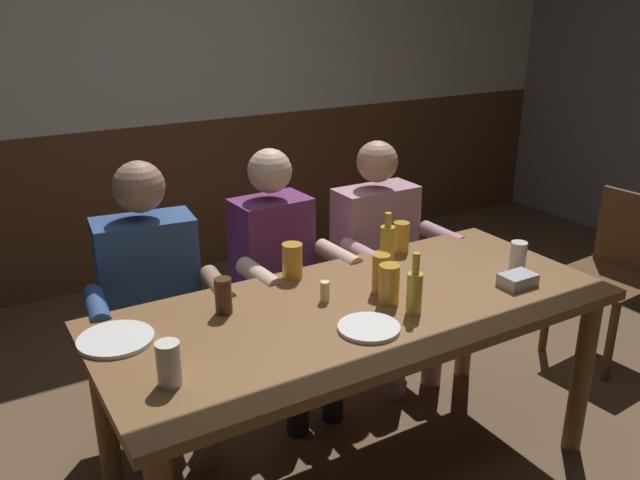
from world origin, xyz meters
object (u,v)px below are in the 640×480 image
bottle_0 (415,290)px  pint_glass_6 (518,256)px  pint_glass_3 (223,296)px  pint_glass_4 (401,237)px  person_1 (281,272)px  pint_glass_5 (381,274)px  plate_1 (369,328)px  bottle_1 (387,245)px  person_2 (384,250)px  dining_table (359,330)px  plate_0 (116,339)px  chair_empty_near_left (615,271)px  person_0 (152,296)px  table_candle (325,291)px  pint_glass_1 (292,261)px  pint_glass_0 (389,284)px  pint_glass_2 (169,364)px  condiment_caddy (518,280)px

bottle_0 → pint_glass_6: 0.63m
pint_glass_3 → pint_glass_4: 0.94m
bottle_0 → pint_glass_3: size_ratio=1.73×
person_1 → pint_glass_5: bearing=99.9°
plate_1 → bottle_1: 0.59m
person_2 → dining_table: bearing=48.0°
pint_glass_6 → person_1: bearing=137.1°
plate_0 → pint_glass_3: (0.40, 0.01, 0.06)m
chair_empty_near_left → person_0: bearing=72.9°
person_1 → plate_1: (-0.08, -0.82, 0.11)m
person_1 → bottle_0: bearing=96.6°
table_candle → bottle_0: bottle_0 is taller
person_0 → person_1: size_ratio=1.01×
pint_glass_5 → pint_glass_4: bearing=42.6°
pint_glass_5 → person_0: bearing=140.5°
plate_1 → pint_glass_5: bearing=47.0°
chair_empty_near_left → pint_glass_1: 1.88m
bottle_0 → pint_glass_4: (0.33, 0.51, -0.02)m
pint_glass_0 → pint_glass_4: pint_glass_0 is taller
person_2 → pint_glass_5: size_ratio=7.62×
plate_0 → pint_glass_1: 0.78m
plate_1 → pint_glass_0: bearing=36.5°
dining_table → pint_glass_0: pint_glass_0 is taller
plate_0 → plate_1: size_ratio=1.16×
bottle_0 → plate_0: bearing=160.7°
pint_glass_2 → pint_glass_4: same height
dining_table → plate_0: plate_0 is taller
bottle_0 → pint_glass_4: 0.61m
bottle_0 → dining_table: bearing=131.7°
pint_glass_3 → pint_glass_5: size_ratio=0.87×
bottle_0 → pint_glass_1: (-0.22, 0.51, -0.02)m
plate_0 → pint_glass_0: size_ratio=1.65×
pint_glass_3 → pint_glass_2: bearing=-132.5°
dining_table → plate_1: bearing=-114.6°
plate_1 → pint_glass_1: (-0.01, 0.53, 0.06)m
pint_glass_3 → pint_glass_4: (0.92, 0.16, 0.00)m
dining_table → pint_glass_1: 0.41m
plate_0 → bottle_1: (1.17, 0.06, 0.09)m
person_1 → pint_glass_1: person_1 is taller
dining_table → pint_glass_3: pint_glass_3 is taller
plate_1 → pint_glass_5: 0.32m
person_2 → table_candle: person_2 is taller
pint_glass_6 → chair_empty_near_left: bearing=11.2°
condiment_caddy → bottle_1: (-0.33, 0.43, 0.07)m
pint_glass_1 → pint_glass_3: (-0.37, -0.16, -0.00)m
dining_table → pint_glass_3: size_ratio=14.36×
pint_glass_2 → pint_glass_6: size_ratio=1.13×
pint_glass_2 → pint_glass_4: 1.34m
person_0 → pint_glass_5: 0.96m
table_candle → pint_glass_1: (0.00, 0.26, 0.03)m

